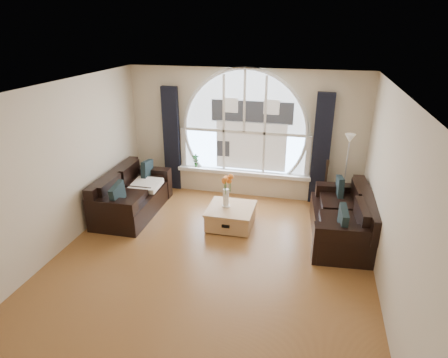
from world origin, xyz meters
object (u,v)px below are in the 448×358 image
sofa_right (342,217)px  potted_plant (196,161)px  sofa_left (132,194)px  vase_flowers (226,187)px  guitar (325,183)px  floor_lamp (345,174)px  coffee_chest (231,216)px

sofa_right → potted_plant: bearing=150.6°
sofa_left → sofa_right: (3.98, -0.04, 0.00)m
vase_flowers → guitar: 2.15m
floor_lamp → potted_plant: bearing=173.6°
vase_flowers → potted_plant: bearing=125.5°
floor_lamp → sofa_right: bearing=-93.1°
sofa_left → potted_plant: (0.88, 1.38, 0.29)m
vase_flowers → guitar: vase_flowers is taller
sofa_left → coffee_chest: 2.02m
coffee_chest → floor_lamp: size_ratio=0.53×
potted_plant → floor_lamp: bearing=-6.4°
sofa_left → guitar: bearing=16.0°
sofa_right → guitar: 1.20m
sofa_left → coffee_chest: sofa_left is taller
sofa_left → guitar: size_ratio=1.77×
sofa_right → floor_lamp: bearing=82.0°
coffee_chest → guitar: guitar is taller
floor_lamp → guitar: 0.45m
sofa_right → potted_plant: 3.42m
coffee_chest → potted_plant: (-1.13, 1.46, 0.49)m
sofa_right → guitar: guitar is taller
floor_lamp → potted_plant: size_ratio=5.59×
sofa_left → potted_plant: bearing=56.4°
sofa_left → guitar: guitar is taller
sofa_left → potted_plant: potted_plant is taller
sofa_right → vase_flowers: bearing=176.0°
sofa_right → floor_lamp: floor_lamp is taller
sofa_right → coffee_chest: size_ratio=2.26×
coffee_chest → potted_plant: 1.91m
coffee_chest → vase_flowers: 0.57m
sofa_left → coffee_chest: bearing=-3.4°
guitar → potted_plant: (-2.81, 0.25, 0.16)m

